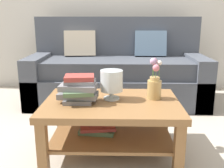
% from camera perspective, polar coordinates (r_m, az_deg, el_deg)
% --- Properties ---
extents(ground_plane, '(10.00, 10.00, 0.00)m').
position_cam_1_polar(ground_plane, '(2.58, -0.52, -9.96)').
color(ground_plane, '#ADA393').
extents(couch, '(2.15, 0.90, 1.06)m').
position_cam_1_polar(couch, '(3.35, 1.07, 2.43)').
color(couch, '#474C56').
rests_on(couch, ground).
extents(coffee_table, '(1.05, 0.73, 0.43)m').
position_cam_1_polar(coffee_table, '(2.09, -0.27, -6.82)').
color(coffee_table, olive).
rests_on(coffee_table, ground).
extents(book_stack_main, '(0.31, 0.24, 0.21)m').
position_cam_1_polar(book_stack_main, '(2.01, -7.25, -1.19)').
color(book_stack_main, slate).
rests_on(book_stack_main, coffee_table).
extents(glass_hurricane_vase, '(0.18, 0.18, 0.24)m').
position_cam_1_polar(glass_hurricane_vase, '(2.06, -0.11, 0.50)').
color(glass_hurricane_vase, silver).
rests_on(glass_hurricane_vase, coffee_table).
extents(flower_pitcher, '(0.11, 0.12, 0.33)m').
position_cam_1_polar(flower_pitcher, '(2.11, 9.19, 0.11)').
color(flower_pitcher, tan).
rests_on(flower_pitcher, coffee_table).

